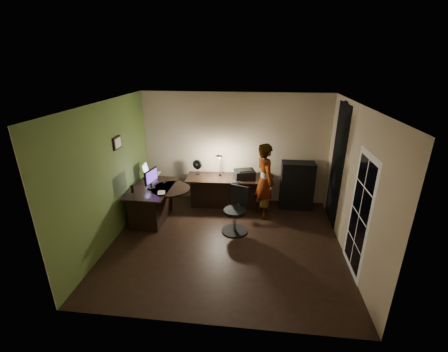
# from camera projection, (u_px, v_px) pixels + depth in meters

# --- Properties ---
(floor) EXTENTS (4.50, 4.00, 0.01)m
(floor) POSITION_uv_depth(u_px,v_px,m) (225.00, 242.00, 5.96)
(floor) COLOR black
(floor) RESTS_ON ground
(ceiling) EXTENTS (4.50, 4.00, 0.01)m
(ceiling) POSITION_uv_depth(u_px,v_px,m) (226.00, 104.00, 4.96)
(ceiling) COLOR silver
(ceiling) RESTS_ON floor
(wall_back) EXTENTS (4.50, 0.01, 2.70)m
(wall_back) POSITION_uv_depth(u_px,v_px,m) (235.00, 149.00, 7.32)
(wall_back) COLOR tan
(wall_back) RESTS_ON floor
(wall_front) EXTENTS (4.50, 0.01, 2.70)m
(wall_front) POSITION_uv_depth(u_px,v_px,m) (207.00, 242.00, 3.61)
(wall_front) COLOR tan
(wall_front) RESTS_ON floor
(wall_left) EXTENTS (0.01, 4.00, 2.70)m
(wall_left) POSITION_uv_depth(u_px,v_px,m) (108.00, 174.00, 5.70)
(wall_left) COLOR tan
(wall_left) RESTS_ON floor
(wall_right) EXTENTS (0.01, 4.00, 2.70)m
(wall_right) POSITION_uv_depth(u_px,v_px,m) (354.00, 185.00, 5.22)
(wall_right) COLOR tan
(wall_right) RESTS_ON floor
(green_wall_overlay) EXTENTS (0.00, 4.00, 2.70)m
(green_wall_overlay) POSITION_uv_depth(u_px,v_px,m) (109.00, 174.00, 5.70)
(green_wall_overlay) COLOR #4D662B
(green_wall_overlay) RESTS_ON floor
(arched_doorway) EXTENTS (0.01, 0.90, 2.60)m
(arched_doorway) POSITION_uv_depth(u_px,v_px,m) (337.00, 166.00, 6.31)
(arched_doorway) COLOR black
(arched_doorway) RESTS_ON floor
(french_door) EXTENTS (0.02, 0.92, 2.10)m
(french_door) POSITION_uv_depth(u_px,v_px,m) (359.00, 215.00, 4.83)
(french_door) COLOR white
(french_door) RESTS_ON floor
(framed_picture) EXTENTS (0.04, 0.30, 0.25)m
(framed_picture) POSITION_uv_depth(u_px,v_px,m) (117.00, 143.00, 5.93)
(framed_picture) COLOR black
(framed_picture) RESTS_ON wall_left
(desk_left) EXTENTS (0.87, 1.38, 0.79)m
(desk_left) POSITION_uv_depth(u_px,v_px,m) (153.00, 203.00, 6.68)
(desk_left) COLOR black
(desk_left) RESTS_ON floor
(desk_right) EXTENTS (2.05, 0.80, 0.76)m
(desk_right) POSITION_uv_depth(u_px,v_px,m) (229.00, 192.00, 7.30)
(desk_right) COLOR black
(desk_right) RESTS_ON floor
(cabinet) EXTENTS (0.77, 0.39, 1.16)m
(cabinet) POSITION_uv_depth(u_px,v_px,m) (297.00, 185.00, 7.16)
(cabinet) COLOR black
(cabinet) RESTS_ON floor
(laptop_stand) EXTENTS (0.25, 0.22, 0.09)m
(laptop_stand) POSITION_uv_depth(u_px,v_px,m) (153.00, 175.00, 7.04)
(laptop_stand) COLOR silver
(laptop_stand) RESTS_ON desk_left
(laptop) EXTENTS (0.38, 0.36, 0.24)m
(laptop) POSITION_uv_depth(u_px,v_px,m) (152.00, 169.00, 6.98)
(laptop) COLOR silver
(laptop) RESTS_ON laptop_stand
(monitor) EXTENTS (0.19, 0.47, 0.30)m
(monitor) POSITION_uv_depth(u_px,v_px,m) (151.00, 181.00, 6.41)
(monitor) COLOR black
(monitor) RESTS_ON desk_left
(mouse) EXTENTS (0.07, 0.10, 0.04)m
(mouse) POSITION_uv_depth(u_px,v_px,m) (147.00, 198.00, 5.96)
(mouse) COLOR silver
(mouse) RESTS_ON desk_left
(phone) EXTENTS (0.11, 0.15, 0.01)m
(phone) POSITION_uv_depth(u_px,v_px,m) (164.00, 182.00, 6.75)
(phone) COLOR black
(phone) RESTS_ON desk_left
(pen) EXTENTS (0.08, 0.13, 0.01)m
(pen) POSITION_uv_depth(u_px,v_px,m) (160.00, 191.00, 6.30)
(pen) COLOR black
(pen) RESTS_ON desk_left
(speaker) EXTENTS (0.09, 0.09, 0.17)m
(speaker) POSITION_uv_depth(u_px,v_px,m) (132.00, 189.00, 6.20)
(speaker) COLOR black
(speaker) RESTS_ON desk_left
(notepad) EXTENTS (0.20, 0.24, 0.01)m
(notepad) POSITION_uv_depth(u_px,v_px,m) (161.00, 193.00, 6.22)
(notepad) COLOR silver
(notepad) RESTS_ON desk_left
(desk_fan) EXTENTS (0.27, 0.21, 0.36)m
(desk_fan) POSITION_uv_depth(u_px,v_px,m) (197.00, 167.00, 7.31)
(desk_fan) COLOR black
(desk_fan) RESTS_ON desk_right
(headphones) EXTENTS (0.19, 0.10, 0.08)m
(headphones) POSITION_uv_depth(u_px,v_px,m) (236.00, 183.00, 6.73)
(headphones) COLOR navy
(headphones) RESTS_ON desk_right
(printer) EXTENTS (0.54, 0.47, 0.21)m
(printer) POSITION_uv_depth(u_px,v_px,m) (245.00, 174.00, 7.10)
(printer) COLOR black
(printer) RESTS_ON desk_right
(desk_lamp) EXTENTS (0.24, 0.31, 0.61)m
(desk_lamp) POSITION_uv_depth(u_px,v_px,m) (220.00, 164.00, 7.14)
(desk_lamp) COLOR black
(desk_lamp) RESTS_ON desk_right
(office_chair) EXTENTS (0.70, 0.70, 0.97)m
(office_chair) POSITION_uv_depth(u_px,v_px,m) (235.00, 211.00, 6.15)
(office_chair) COLOR black
(office_chair) RESTS_ON floor
(person) EXTENTS (0.62, 0.73, 1.73)m
(person) POSITION_uv_depth(u_px,v_px,m) (265.00, 181.00, 6.66)
(person) COLOR #D8A88C
(person) RESTS_ON floor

